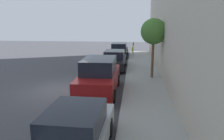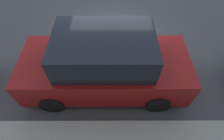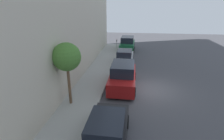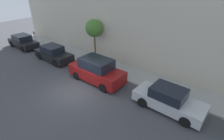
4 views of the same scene
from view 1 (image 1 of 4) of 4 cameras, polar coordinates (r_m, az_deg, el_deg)
ground_plane at (r=13.19m, az=-12.43°, el=-5.20°), size 60.00×60.00×0.00m
sidewalk at (r=12.54m, az=8.61°, el=-5.63°), size 2.44×32.00×0.15m
parked_sedan_second at (r=6.73m, az=-9.84°, el=-16.69°), size 1.93×4.55×1.54m
parked_suv_third at (r=12.25m, az=-3.38°, el=-1.78°), size 2.08×4.81×1.98m
parked_sedan_fourth at (r=18.49m, az=0.64°, el=2.58°), size 1.92×4.51×1.54m
parked_sedan_fifth at (r=24.66m, az=1.88°, el=5.16°), size 1.92×4.52×1.54m
parking_meter_far at (r=24.49m, az=5.57°, el=5.90°), size 0.11×0.15×1.53m
street_tree at (r=14.95m, az=10.83°, el=9.77°), size 1.73×1.73×4.02m
fire_hydrant at (r=27.50m, az=5.37°, el=5.42°), size 0.20×0.20×0.69m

